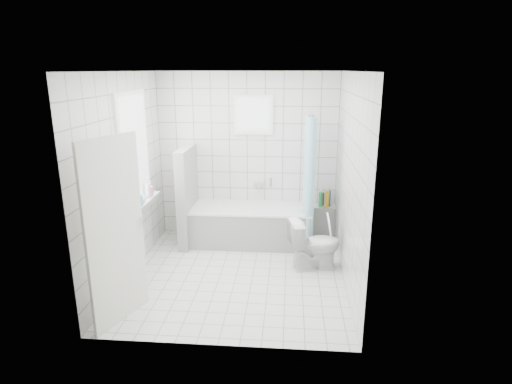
{
  "coord_description": "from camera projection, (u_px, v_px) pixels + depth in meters",
  "views": [
    {
      "loc": [
        0.67,
        -5.09,
        2.62
      ],
      "look_at": [
        0.23,
        0.35,
        1.05
      ],
      "focal_mm": 30.0,
      "sensor_mm": 36.0,
      "label": 1
    }
  ],
  "objects": [
    {
      "name": "wall_front",
      "position": [
        214.0,
        221.0,
        3.86
      ],
      "size": [
        2.8,
        0.02,
        2.6
      ],
      "primitive_type": "cube",
      "color": "white",
      "rests_on": "ground"
    },
    {
      "name": "tub_faucet",
      "position": [
        259.0,
        185.0,
        6.8
      ],
      "size": [
        0.18,
        0.06,
        0.06
      ],
      "primitive_type": "cube",
      "color": "silver",
      "rests_on": "wall_back"
    },
    {
      "name": "ledge_bottles",
      "position": [
        325.0,
        199.0,
        6.66
      ],
      "size": [
        0.19,
        0.2,
        0.28
      ],
      "color": "gold",
      "rests_on": "tiled_ledge"
    },
    {
      "name": "bathtub",
      "position": [
        251.0,
        225.0,
        6.64
      ],
      "size": [
        1.83,
        0.77,
        0.58
      ],
      "color": "white",
      "rests_on": "ground"
    },
    {
      "name": "window_back",
      "position": [
        253.0,
        115.0,
        6.5
      ],
      "size": [
        0.5,
        0.01,
        0.5
      ],
      "primitive_type": "cube",
      "color": "white",
      "rests_on": "wall_back"
    },
    {
      "name": "toilet",
      "position": [
        315.0,
        244.0,
        5.77
      ],
      "size": [
        0.76,
        0.55,
        0.7
      ],
      "primitive_type": "imported",
      "rotation": [
        0.0,
        0.0,
        1.82
      ],
      "color": "white",
      "rests_on": "ground"
    },
    {
      "name": "wall_left",
      "position": [
        125.0,
        178.0,
        5.4
      ],
      "size": [
        0.02,
        3.0,
        2.6
      ],
      "primitive_type": "cube",
      "color": "white",
      "rests_on": "ground"
    },
    {
      "name": "wall_back",
      "position": [
        247.0,
        156.0,
        6.73
      ],
      "size": [
        2.8,
        0.02,
        2.6
      ],
      "primitive_type": "cube",
      "color": "white",
      "rests_on": "ground"
    },
    {
      "name": "door",
      "position": [
        115.0,
        233.0,
        4.4
      ],
      "size": [
        0.32,
        0.76,
        2.0
      ],
      "primitive_type": "cube",
      "rotation": [
        0.0,
        0.0,
        -0.36
      ],
      "color": "silver",
      "rests_on": "ground"
    },
    {
      "name": "shower_curtain",
      "position": [
        309.0,
        178.0,
        6.21
      ],
      "size": [
        0.14,
        0.48,
        1.78
      ],
      "primitive_type": null,
      "color": "#47B9D2",
      "rests_on": "curtain_rod"
    },
    {
      "name": "ceiling",
      "position": [
        234.0,
        71.0,
        4.93
      ],
      "size": [
        3.0,
        3.0,
        0.0
      ],
      "primitive_type": "plane",
      "rotation": [
        3.14,
        0.0,
        0.0
      ],
      "color": "white",
      "rests_on": "ground"
    },
    {
      "name": "wall_right",
      "position": [
        350.0,
        182.0,
        5.19
      ],
      "size": [
        0.02,
        3.0,
        2.6
      ],
      "primitive_type": "cube",
      "color": "white",
      "rests_on": "ground"
    },
    {
      "name": "partition_wall",
      "position": [
        187.0,
        196.0,
        6.55
      ],
      "size": [
        0.15,
        0.85,
        1.5
      ],
      "primitive_type": "cube",
      "color": "white",
      "rests_on": "ground"
    },
    {
      "name": "ground",
      "position": [
        236.0,
        275.0,
        5.65
      ],
      "size": [
        3.0,
        3.0,
        0.0
      ],
      "primitive_type": "plane",
      "color": "white",
      "rests_on": "ground"
    },
    {
      "name": "window_left",
      "position": [
        135.0,
        150.0,
        5.6
      ],
      "size": [
        0.01,
        0.9,
        1.4
      ],
      "primitive_type": "cube",
      "color": "white",
      "rests_on": "wall_left"
    },
    {
      "name": "sill_bottles",
      "position": [
        141.0,
        194.0,
        5.71
      ],
      "size": [
        0.17,
        0.72,
        0.28
      ],
      "color": "#32ABE1",
      "rests_on": "window_sill"
    },
    {
      "name": "tiled_ledge",
      "position": [
        323.0,
        222.0,
        6.81
      ],
      "size": [
        0.4,
        0.24,
        0.55
      ],
      "primitive_type": "cube",
      "color": "white",
      "rests_on": "ground"
    },
    {
      "name": "curtain_rod",
      "position": [
        311.0,
        115.0,
        6.08
      ],
      "size": [
        0.02,
        0.8,
        0.02
      ],
      "primitive_type": "cylinder",
      "rotation": [
        1.57,
        0.0,
        0.0
      ],
      "color": "silver",
      "rests_on": "wall_back"
    },
    {
      "name": "window_sill",
      "position": [
        143.0,
        204.0,
        5.81
      ],
      "size": [
        0.18,
        1.02,
        0.08
      ],
      "primitive_type": "cube",
      "color": "white",
      "rests_on": "wall_left"
    }
  ]
}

